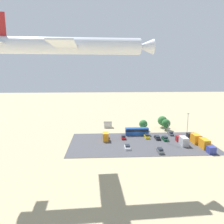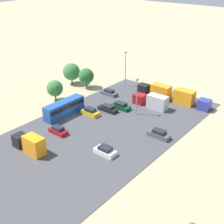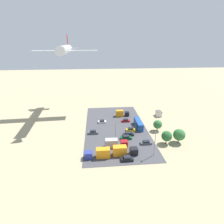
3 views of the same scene
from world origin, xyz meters
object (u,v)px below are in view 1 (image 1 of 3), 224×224
at_px(shed_building, 108,125).
at_px(parked_car_0, 171,133).
at_px(parked_car_1, 157,138).
at_px(parked_car_6, 165,139).
at_px(airplane, 74,46).
at_px(bus, 137,131).
at_px(parked_car_7, 123,137).
at_px(parked_truck_0, 182,140).
at_px(parked_car_3, 160,151).
at_px(parked_car_4, 201,139).
at_px(parked_truck_2, 206,145).
at_px(parked_truck_3, 106,136).
at_px(parked_truck_1, 194,138).
at_px(parked_car_5, 147,136).
at_px(parked_car_2, 127,147).

height_order(shed_building, parked_car_0, shed_building).
distance_m(parked_car_1, parked_car_6, 3.23).
relative_size(parked_car_0, airplane, 0.11).
relative_size(bus, parked_car_1, 2.15).
xyz_separation_m(parked_car_6, airplane, (33.19, 27.08, 33.87)).
bearing_deg(parked_car_1, parked_car_7, 175.45).
relative_size(parked_car_6, parked_truck_0, 0.54).
bearing_deg(parked_car_0, parked_car_1, -142.43).
height_order(parked_car_3, parked_car_4, parked_car_4).
relative_size(shed_building, parked_truck_2, 0.47).
height_order(parked_car_6, parked_truck_3, parked_truck_3).
distance_m(parked_car_1, parked_truck_0, 10.65).
height_order(parked_car_6, parked_truck_1, parked_truck_1).
height_order(parked_car_0, parked_truck_3, parked_truck_3).
bearing_deg(parked_car_3, parked_truck_0, -142.39).
height_order(parked_truck_0, parked_truck_3, parked_truck_3).
height_order(parked_car_3, parked_truck_3, parked_truck_3).
distance_m(parked_car_3, parked_car_7, 19.97).
distance_m(parked_car_5, parked_truck_0, 14.95).
height_order(parked_car_0, parked_car_1, parked_car_0).
bearing_deg(parked_car_4, shed_building, 147.09).
height_order(parked_car_0, parked_truck_2, parked_truck_2).
distance_m(bus, parked_car_6, 13.13).
distance_m(parked_car_3, parked_car_6, 14.97).
xyz_separation_m(parked_car_3, parked_car_5, (1.10, -17.16, -0.01)).
bearing_deg(shed_building, parked_car_4, 147.09).
relative_size(parked_car_1, parked_truck_0, 0.55).
height_order(parked_car_2, parked_truck_1, parked_truck_1).
bearing_deg(parked_car_5, parked_car_1, 155.97).
relative_size(bus, parked_truck_0, 1.19).
bearing_deg(parked_truck_2, parked_car_3, 7.07).
bearing_deg(parked_car_6, parked_car_4, -8.10).
xyz_separation_m(parked_car_3, parked_truck_2, (-17.52, -2.17, 0.92)).
distance_m(parked_car_1, parked_car_3, 15.63).
height_order(bus, parked_truck_3, parked_truck_3).
relative_size(parked_car_2, parked_car_4, 0.96).
bearing_deg(bus, parked_truck_2, 48.93).
xyz_separation_m(shed_building, parked_car_0, (-27.73, 14.81, -0.73)).
height_order(parked_car_2, airplane, airplane).
xyz_separation_m(shed_building, bus, (-12.48, 14.39, 0.43)).
bearing_deg(parked_car_2, parked_truck_2, 175.56).
bearing_deg(parked_car_2, parked_car_6, -150.82).
height_order(parked_car_2, parked_car_6, parked_car_6).
distance_m(parked_car_1, parked_car_4, 17.60).
xyz_separation_m(parked_car_1, parked_truck_0, (-8.16, 6.79, 0.89)).
relative_size(parked_car_1, parked_car_2, 1.18).
bearing_deg(parked_car_1, airplane, -136.68).
relative_size(parked_car_2, parked_truck_3, 0.57).
relative_size(shed_building, bus, 0.41).
xyz_separation_m(parked_truck_2, parked_truck_3, (36.36, -13.31, -0.05)).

